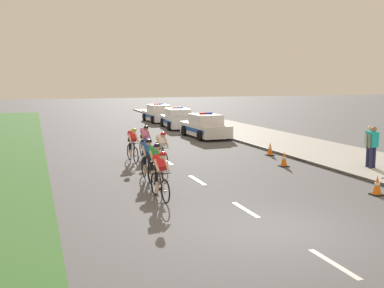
{
  "coord_description": "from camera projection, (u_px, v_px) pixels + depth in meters",
  "views": [
    {
      "loc": [
        -5.5,
        -9.28,
        3.64
      ],
      "look_at": [
        0.35,
        7.49,
        1.1
      ],
      "focal_mm": 42.47,
      "sensor_mm": 36.0,
      "label": 1
    }
  ],
  "objects": [
    {
      "name": "traffic_cone_mid",
      "position": [
        270.0,
        149.0,
        21.83
      ],
      "size": [
        0.36,
        0.36,
        0.64
      ],
      "color": "black",
      "rests_on": "ground"
    },
    {
      "name": "cyclist_fifth",
      "position": [
        132.0,
        144.0,
        20.08
      ],
      "size": [
        0.44,
        1.72,
        1.56
      ],
      "color": "black",
      "rests_on": "ground"
    },
    {
      "name": "sidewalk_slab",
      "position": [
        279.0,
        141.0,
        26.68
      ],
      "size": [
        4.78,
        60.0,
        0.12
      ],
      "primitive_type": "cube",
      "color": "#A3A099",
      "rests_on": "ground"
    },
    {
      "name": "lane_markings_centre",
      "position": [
        197.0,
        180.0,
        16.51
      ],
      "size": [
        0.14,
        17.6,
        0.01
      ],
      "color": "white",
      "rests_on": "ground"
    },
    {
      "name": "cyclist_fourth",
      "position": [
        161.0,
        149.0,
        18.7
      ],
      "size": [
        0.43,
        1.72,
        1.56
      ],
      "color": "black",
      "rests_on": "ground"
    },
    {
      "name": "traffic_cone_near",
      "position": [
        284.0,
        159.0,
        19.04
      ],
      "size": [
        0.36,
        0.36,
        0.64
      ],
      "color": "black",
      "rests_on": "ground"
    },
    {
      "name": "spectator_middle",
      "position": [
        373.0,
        144.0,
        17.99
      ],
      "size": [
        0.53,
        0.27,
        1.68
      ],
      "color": "#23284C",
      "rests_on": "sidewalk_slab"
    },
    {
      "name": "cyclist_third",
      "position": [
        147.0,
        158.0,
        16.51
      ],
      "size": [
        0.42,
        1.72,
        1.56
      ],
      "color": "black",
      "rests_on": "ground"
    },
    {
      "name": "cyclist_lead",
      "position": [
        160.0,
        174.0,
        13.75
      ],
      "size": [
        0.44,
        1.72,
        1.56
      ],
      "color": "black",
      "rests_on": "ground"
    },
    {
      "name": "traffic_cone_far",
      "position": [
        377.0,
        185.0,
        14.33
      ],
      "size": [
        0.36,
        0.36,
        0.64
      ],
      "color": "black",
      "rests_on": "ground"
    },
    {
      "name": "cyclist_sixth",
      "position": [
        145.0,
        141.0,
        21.21
      ],
      "size": [
        0.43,
        1.72,
        1.56
      ],
      "color": "black",
      "rests_on": "ground"
    },
    {
      "name": "cyclist_second",
      "position": [
        155.0,
        164.0,
        15.44
      ],
      "size": [
        0.43,
        1.72,
        1.56
      ],
      "color": "black",
      "rests_on": "ground"
    },
    {
      "name": "police_car_nearest",
      "position": [
        205.0,
        127.0,
        28.46
      ],
      "size": [
        2.12,
        4.46,
        1.59
      ],
      "color": "white",
      "rests_on": "ground"
    },
    {
      "name": "police_car_second",
      "position": [
        178.0,
        119.0,
        33.89
      ],
      "size": [
        2.27,
        4.53,
        1.59
      ],
      "color": "silver",
      "rests_on": "ground"
    },
    {
      "name": "kerb_edge",
      "position": [
        243.0,
        142.0,
        25.93
      ],
      "size": [
        0.16,
        60.0,
        0.13
      ],
      "primitive_type": "cube",
      "color": "#9E9E99",
      "rests_on": "ground"
    },
    {
      "name": "ground_plane",
      "position": [
        280.0,
        231.0,
        10.98
      ],
      "size": [
        160.0,
        160.0,
        0.0
      ],
      "primitive_type": "plane",
      "color": "#56565B"
    },
    {
      "name": "police_car_third",
      "position": [
        158.0,
        114.0,
        39.03
      ],
      "size": [
        2.07,
        4.44,
        1.59
      ],
      "color": "white",
      "rests_on": "ground"
    },
    {
      "name": "spectator_back",
      "position": [
        370.0,
        143.0,
        18.3
      ],
      "size": [
        0.53,
        0.28,
        1.68
      ],
      "color": "#23284C",
      "rests_on": "sidewalk_slab"
    }
  ]
}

